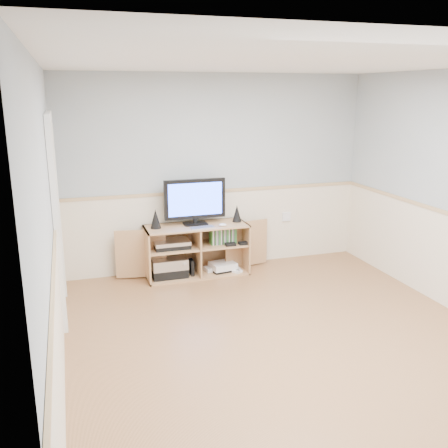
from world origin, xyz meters
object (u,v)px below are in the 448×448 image
(media_cabinet, at_px, (196,248))
(game_consoles, at_px, (222,267))
(monitor, at_px, (195,200))
(keyboard, at_px, (202,227))

(media_cabinet, distance_m, game_consoles, 0.43)
(monitor, height_order, game_consoles, monitor)
(media_cabinet, relative_size, keyboard, 6.70)
(keyboard, xyz_separation_m, game_consoles, (0.29, 0.13, -0.59))
(media_cabinet, height_order, game_consoles, media_cabinet)
(media_cabinet, bearing_deg, game_consoles, -11.80)
(monitor, height_order, keyboard, monitor)
(media_cabinet, height_order, keyboard, keyboard)
(media_cabinet, distance_m, keyboard, 0.38)
(media_cabinet, height_order, monitor, monitor)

